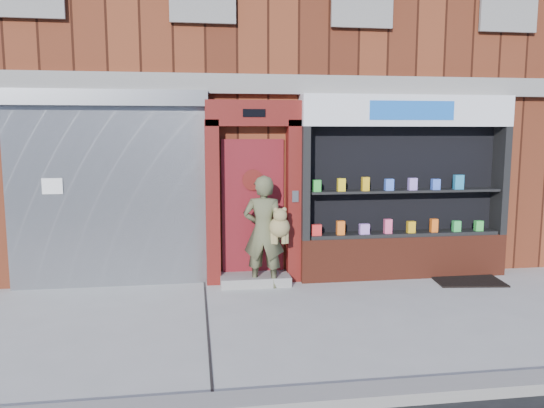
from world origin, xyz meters
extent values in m
plane|color=#9E9E99|center=(0.00, 0.00, 0.00)|extent=(80.00, 80.00, 0.00)
cube|color=gray|center=(0.00, -2.15, 0.06)|extent=(60.00, 0.30, 0.12)
cube|color=#502012|center=(0.00, 6.00, 4.00)|extent=(12.00, 8.00, 8.00)
cube|color=gray|center=(0.00, 1.92, 3.15)|extent=(12.00, 0.16, 0.30)
cube|color=gray|center=(-3.00, 1.94, 1.40)|extent=(3.00, 0.10, 2.80)
cube|color=slate|center=(-3.00, 1.88, 2.92)|extent=(3.10, 0.30, 0.24)
cube|color=white|center=(-3.80, 1.88, 1.60)|extent=(0.30, 0.01, 0.24)
cube|color=#5A120F|center=(-1.40, 1.86, 1.30)|extent=(0.22, 0.28, 2.60)
cube|color=#5A120F|center=(-0.10, 1.86, 1.30)|extent=(0.22, 0.28, 2.60)
cube|color=#5A120F|center=(-0.75, 1.86, 2.70)|extent=(1.50, 0.28, 0.40)
cube|color=black|center=(-0.75, 1.71, 2.70)|extent=(0.35, 0.01, 0.12)
cube|color=maroon|center=(-0.75, 1.97, 1.20)|extent=(1.00, 0.06, 2.20)
cylinder|color=black|center=(-0.75, 1.93, 1.65)|extent=(0.28, 0.02, 0.28)
cylinder|color=#5A120F|center=(-0.75, 1.92, 1.65)|extent=(0.34, 0.02, 0.34)
cube|color=gray|center=(-0.75, 1.70, 0.07)|extent=(1.10, 0.55, 0.15)
cube|color=slate|center=(-0.10, 1.71, 1.40)|extent=(0.10, 0.02, 0.18)
cube|color=maroon|center=(1.75, 1.80, 0.35)|extent=(3.50, 0.40, 0.70)
cube|color=black|center=(0.06, 1.80, 1.60)|extent=(0.12, 0.40, 1.80)
cube|color=black|center=(3.44, 1.80, 1.60)|extent=(0.12, 0.40, 1.80)
cube|color=black|center=(1.75, 1.99, 1.60)|extent=(3.30, 0.03, 1.80)
cube|color=black|center=(1.75, 1.80, 0.73)|extent=(3.20, 0.36, 0.06)
cube|color=black|center=(1.75, 1.80, 1.45)|extent=(3.20, 0.36, 0.04)
cube|color=white|center=(1.75, 1.80, 2.75)|extent=(3.50, 0.40, 0.50)
cube|color=blue|center=(1.75, 1.59, 2.75)|extent=(1.40, 0.01, 0.30)
cube|color=red|center=(0.25, 1.72, 0.85)|extent=(0.15, 0.09, 0.18)
cube|color=orange|center=(0.65, 1.72, 0.87)|extent=(0.12, 0.09, 0.23)
cube|color=#BE81E9|center=(1.05, 1.72, 0.84)|extent=(0.16, 0.09, 0.17)
cube|color=#FA5383|center=(1.45, 1.72, 0.88)|extent=(0.12, 0.09, 0.24)
cube|color=gold|center=(1.85, 1.72, 0.86)|extent=(0.13, 0.09, 0.19)
cube|color=orange|center=(2.25, 1.72, 0.87)|extent=(0.11, 0.09, 0.22)
cube|color=green|center=(2.65, 1.72, 0.85)|extent=(0.13, 0.09, 0.18)
cube|color=green|center=(3.05, 1.72, 0.85)|extent=(0.13, 0.09, 0.17)
cube|color=green|center=(0.25, 1.72, 1.56)|extent=(0.12, 0.09, 0.19)
cube|color=yellow|center=(0.65, 1.72, 1.57)|extent=(0.12, 0.09, 0.21)
cube|color=gold|center=(1.05, 1.72, 1.58)|extent=(0.11, 0.09, 0.22)
cube|color=#4571ED|center=(1.45, 1.72, 1.56)|extent=(0.14, 0.09, 0.19)
cube|color=#A783EC|center=(1.85, 1.72, 1.57)|extent=(0.13, 0.09, 0.20)
cube|color=#456CEA|center=(2.25, 1.72, 1.56)|extent=(0.13, 0.09, 0.17)
cube|color=teal|center=(2.65, 1.72, 1.59)|extent=(0.15, 0.09, 0.24)
imported|color=#505236|center=(-0.63, 1.55, 0.88)|extent=(0.73, 0.58, 1.76)
sphere|color=olive|center=(-0.40, 1.42, 0.97)|extent=(0.32, 0.32, 0.32)
sphere|color=olive|center=(-0.40, 1.37, 1.16)|extent=(0.21, 0.21, 0.21)
sphere|color=olive|center=(-0.46, 1.37, 1.24)|extent=(0.07, 0.07, 0.07)
sphere|color=olive|center=(-0.33, 1.37, 1.24)|extent=(0.07, 0.07, 0.07)
cylinder|color=olive|center=(-0.50, 1.42, 0.81)|extent=(0.07, 0.07, 0.19)
cylinder|color=olive|center=(-0.29, 1.42, 0.81)|extent=(0.07, 0.07, 0.19)
cylinder|color=olive|center=(-0.46, 1.40, 0.81)|extent=(0.07, 0.07, 0.19)
cylinder|color=olive|center=(-0.33, 1.40, 0.81)|extent=(0.07, 0.07, 0.19)
cube|color=black|center=(2.70, 1.35, 0.01)|extent=(1.15, 0.87, 0.03)
camera|label=1|loc=(-1.68, -6.47, 2.41)|focal=35.00mm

